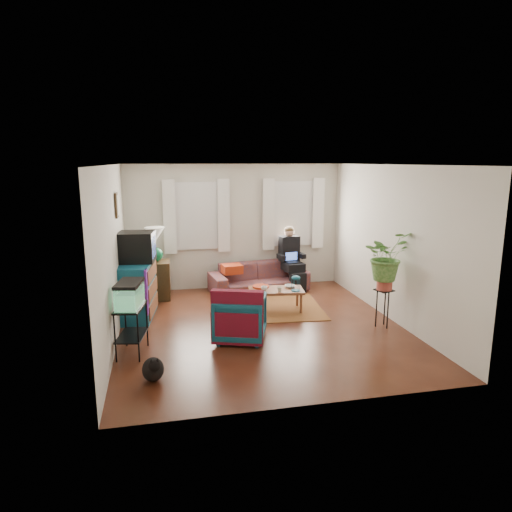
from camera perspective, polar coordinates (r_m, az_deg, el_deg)
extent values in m
cube|color=#4F2B14|center=(7.54, 0.65, -8.82)|extent=(4.50, 5.00, 0.01)
cube|color=white|center=(7.06, 0.70, 11.34)|extent=(4.50, 5.00, 0.01)
cube|color=silver|center=(9.61, -2.64, 3.67)|extent=(4.50, 0.01, 2.60)
cube|color=silver|center=(4.85, 7.25, -4.55)|extent=(4.50, 0.01, 2.60)
cube|color=silver|center=(7.05, -17.46, 0.15)|extent=(0.01, 5.00, 2.60)
cube|color=silver|center=(7.99, 16.62, 1.53)|extent=(0.01, 5.00, 2.60)
cube|color=white|center=(9.46, -7.44, 4.99)|extent=(1.08, 0.04, 1.38)
cube|color=white|center=(9.84, 4.59, 5.31)|extent=(1.08, 0.04, 1.38)
cube|color=white|center=(9.38, -7.39, 4.93)|extent=(1.36, 0.06, 1.50)
cube|color=white|center=(9.76, 4.73, 5.26)|extent=(1.36, 0.06, 1.50)
cube|color=#3D2616|center=(7.79, -16.96, 6.09)|extent=(0.04, 0.32, 0.40)
cube|color=maroon|center=(8.43, 1.27, -6.52)|extent=(2.13, 1.76, 0.01)
imported|color=brown|center=(9.43, 0.35, -2.10)|extent=(2.09, 1.05, 0.78)
cube|color=#3B2616|center=(9.14, -12.29, -2.95)|extent=(0.53, 0.53, 0.74)
cube|color=#135372|center=(8.12, -14.71, -4.13)|extent=(0.67, 1.13, 0.96)
cube|color=black|center=(8.06, -14.70, 1.12)|extent=(0.65, 0.61, 0.51)
cube|color=black|center=(6.66, -15.28, -8.96)|extent=(0.46, 0.67, 0.69)
cube|color=#7FD899|center=(6.49, -15.53, -4.60)|extent=(0.41, 0.61, 0.36)
ellipsoid|color=black|center=(5.90, -12.76, -13.37)|extent=(0.32, 0.45, 0.35)
imported|color=#116169|center=(6.92, -1.97, -7.43)|extent=(0.91, 0.89, 0.75)
cube|color=#9E0A0A|center=(6.60, -2.36, -6.97)|extent=(0.77, 0.41, 0.62)
cube|color=brown|center=(8.26, 2.51, -5.50)|extent=(1.03, 0.66, 0.40)
imported|color=white|center=(8.09, 1.04, -4.08)|extent=(0.12, 0.12, 0.09)
imported|color=beige|center=(8.05, 2.97, -4.18)|extent=(0.10, 0.10, 0.08)
imported|color=white|center=(8.32, 4.26, -3.80)|extent=(0.21, 0.21, 0.05)
cylinder|color=#B21414|center=(8.30, 0.60, -3.84)|extent=(0.34, 0.34, 0.04)
cube|color=black|center=(7.73, 15.59, -6.31)|extent=(0.33, 0.33, 0.63)
imported|color=#599947|center=(7.53, 15.90, -0.89)|extent=(0.87, 0.81, 0.80)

